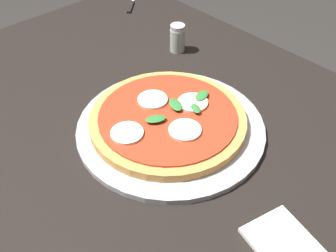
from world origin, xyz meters
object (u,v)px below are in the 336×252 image
Objects in this scene: knife at (132,3)px; pizza at (167,119)px; dining_table at (170,165)px; napkin at (289,249)px; serving_tray at (168,127)px; pepper_shaker at (177,38)px.

pizza is at bearing -32.03° from knife.
napkin is at bearing -9.82° from dining_table.
pizza is (-0.01, 0.00, 0.02)m from serving_tray.
pepper_shaker is at bearing -16.45° from knife.
serving_tray is at bearing -31.85° from knife.
napkin reaches higher than knife.
pepper_shaker is (0.29, -0.09, 0.03)m from knife.
dining_table is 0.60m from knife.
knife is at bearing 147.97° from pizza.
pizza is 4.40× the size of pepper_shaker.
serving_tray is (-0.00, -0.00, 0.11)m from dining_table.
napkin is (0.32, -0.06, 0.11)m from dining_table.
pizza reaches higher than napkin.
pizza reaches higher than dining_table.
serving_tray is 0.59m from knife.
pepper_shaker is (-0.53, 0.28, 0.03)m from napkin.
pizza is at bearing 166.92° from serving_tray.
pepper_shaker is at bearing 133.78° from dining_table.
pizza is (-0.01, -0.00, 0.13)m from dining_table.
knife is at bearing 148.15° from serving_tray.
dining_table is at bearing 170.18° from napkin.
dining_table is 3.36× the size of serving_tray.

